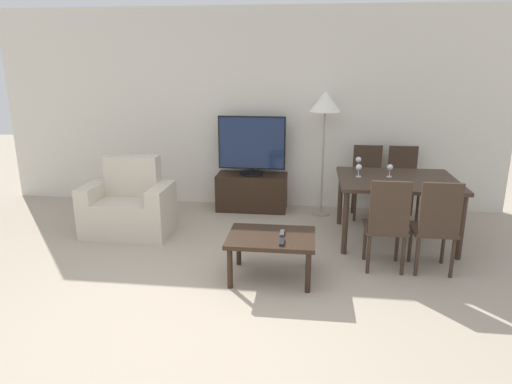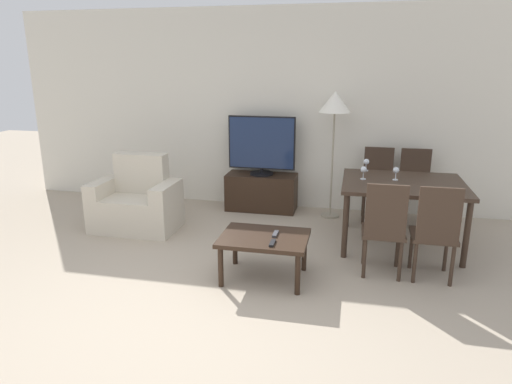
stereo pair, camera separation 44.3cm
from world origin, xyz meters
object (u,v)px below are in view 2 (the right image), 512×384
(dining_chair_near, at_px, (384,226))
(tv, at_px, (262,146))
(dining_chair_far, at_px, (415,183))
(wine_glass_right, at_px, (366,163))
(remote_primary, at_px, (275,234))
(armchair, at_px, (137,203))
(remote_secondary, at_px, (272,243))
(wine_glass_center, at_px, (364,170))
(dining_table, at_px, (403,189))
(coffee_table, at_px, (264,242))
(tv_stand, at_px, (262,192))
(wine_glass_left, at_px, (396,171))
(floor_lamp, at_px, (335,107))
(dining_chair_near_right, at_px, (436,230))
(dining_chair_far_left, at_px, (378,181))

(dining_chair_near, bearing_deg, tv, 130.91)
(dining_chair_far, xyz_separation_m, wine_glass_right, (-0.62, -0.40, 0.32))
(remote_primary, bearing_deg, armchair, 153.37)
(remote_secondary, bearing_deg, wine_glass_center, 59.87)
(dining_table, bearing_deg, dining_chair_far, 75.08)
(wine_glass_center, bearing_deg, remote_secondary, -120.13)
(coffee_table, bearing_deg, dining_chair_far, 52.20)
(coffee_table, xyz_separation_m, dining_chair_far, (1.54, 1.98, 0.14))
(dining_chair_far, height_order, wine_glass_center, dining_chair_far)
(tv_stand, xyz_separation_m, dining_chair_near, (1.54, -1.78, 0.26))
(dining_chair_near, distance_m, remote_secondary, 1.08)
(armchair, height_order, tv_stand, armchair)
(armchair, xyz_separation_m, wine_glass_left, (3.02, 0.20, 0.51))
(coffee_table, xyz_separation_m, wine_glass_left, (1.23, 1.20, 0.46))
(floor_lamp, relative_size, remote_secondary, 10.92)
(coffee_table, bearing_deg, remote_primary, 29.35)
(tv, relative_size, wine_glass_left, 6.22)
(dining_chair_far, relative_size, remote_secondary, 6.23)
(coffee_table, distance_m, dining_chair_near_right, 1.57)
(remote_secondary, height_order, wine_glass_center, wine_glass_center)
(remote_primary, distance_m, remote_secondary, 0.23)
(dining_chair_near_right, xyz_separation_m, remote_secondary, (-1.43, -0.46, -0.07))
(dining_chair_near_right, distance_m, wine_glass_right, 1.48)
(remote_primary, xyz_separation_m, wine_glass_right, (0.82, 1.53, 0.40))
(remote_primary, bearing_deg, dining_chair_near, 13.07)
(coffee_table, height_order, remote_secondary, remote_secondary)
(coffee_table, distance_m, remote_primary, 0.13)
(coffee_table, bearing_deg, remote_secondary, -57.63)
(tv, relative_size, wine_glass_right, 6.22)
(dining_chair_near_right, distance_m, floor_lamp, 2.19)
(dining_chair_near_right, height_order, remote_primary, dining_chair_near_right)
(dining_chair_far, bearing_deg, dining_chair_far_left, 180.00)
(tv, bearing_deg, remote_secondary, -75.85)
(coffee_table, relative_size, dining_chair_near_right, 0.87)
(dining_chair_far, xyz_separation_m, dining_chair_near_right, (0.00, -1.70, 0.00))
(coffee_table, height_order, floor_lamp, floor_lamp)
(dining_chair_far, relative_size, floor_lamp, 0.57)
(tv, bearing_deg, floor_lamp, -5.64)
(dining_chair_near_right, bearing_deg, coffee_table, -169.55)
(armchair, bearing_deg, wine_glass_right, 12.16)
(dining_chair_near, distance_m, dining_chair_far_left, 1.70)
(dining_chair_far_left, xyz_separation_m, remote_secondary, (-0.98, -2.16, -0.07))
(tv_stand, height_order, floor_lamp, floor_lamp)
(armchair, distance_m, dining_chair_far_left, 3.05)
(dining_table, distance_m, dining_chair_far, 0.89)
(dining_chair_near, height_order, wine_glass_left, dining_chair_near)
(tv_stand, relative_size, dining_chair_far_left, 1.02)
(wine_glass_left, bearing_deg, tv_stand, 152.82)
(tv_stand, distance_m, dining_table, 2.04)
(remote_primary, bearing_deg, dining_chair_far, 53.22)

